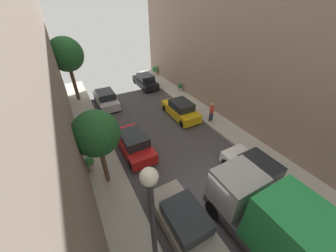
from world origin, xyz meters
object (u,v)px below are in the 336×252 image
at_px(delivery_truck, 289,238).
at_px(street_tree_0, 96,134).
at_px(parked_car_left_3, 106,99).
at_px(lamp_post, 153,223).
at_px(potted_plant_1, 90,163).
at_px(parked_car_right_2, 256,171).
at_px(parked_car_left_1, 184,222).
at_px(potted_plant_2, 155,70).
at_px(parked_car_left_2, 134,143).
at_px(parked_car_right_4, 145,81).
at_px(parked_car_right_3, 181,110).
at_px(potted_plant_0, 180,87).
at_px(street_tree_2, 66,55).
at_px(pedestrian, 212,111).

height_order(delivery_truck, street_tree_0, street_tree_0).
distance_m(parked_car_left_3, lamp_post, 15.97).
bearing_deg(potted_plant_1, lamp_post, -80.50).
xyz_separation_m(parked_car_right_2, lamp_post, (-7.30, -1.60, 3.32)).
relative_size(potted_plant_1, lamp_post, 0.16).
xyz_separation_m(parked_car_left_1, potted_plant_2, (8.27, 20.29, 0.07)).
relative_size(parked_car_left_3, lamp_post, 0.70).
bearing_deg(parked_car_left_2, parked_car_right_4, 62.94).
bearing_deg(parked_car_right_3, parked_car_left_3, 134.39).
relative_size(parked_car_right_2, potted_plant_0, 4.88).
bearing_deg(parked_car_left_3, parked_car_left_1, -90.00).
height_order(street_tree_2, lamp_post, street_tree_2).
bearing_deg(parked_car_left_2, potted_plant_2, 59.17).
distance_m(street_tree_0, street_tree_2, 12.50).
bearing_deg(parked_car_left_2, parked_car_right_2, -47.49).
height_order(parked_car_left_2, delivery_truck, delivery_truck).
distance_m(street_tree_0, lamp_post, 5.70).
relative_size(parked_car_left_2, parked_car_right_4, 1.00).
bearing_deg(parked_car_left_3, potted_plant_0, -5.00).
xyz_separation_m(delivery_truck, street_tree_0, (-5.06, 7.45, 1.79)).
height_order(potted_plant_1, lamp_post, lamp_post).
bearing_deg(parked_car_left_1, parked_car_right_2, 5.68).
bearing_deg(street_tree_0, parked_car_right_2, -27.61).
relative_size(parked_car_left_3, parked_car_right_4, 1.00).
bearing_deg(potted_plant_2, street_tree_0, -124.12).
distance_m(parked_car_left_3, pedestrian, 10.49).
distance_m(parked_car_right_2, street_tree_0, 9.21).
xyz_separation_m(parked_car_right_2, pedestrian, (1.83, 6.31, 0.35)).
bearing_deg(parked_car_right_2, potted_plant_1, 147.33).
distance_m(delivery_truck, pedestrian, 10.73).
distance_m(parked_car_right_3, pedestrian, 2.79).
bearing_deg(lamp_post, pedestrian, 40.91).
xyz_separation_m(parked_car_left_2, lamp_post, (-1.90, -7.49, 3.32)).
xyz_separation_m(parked_car_left_1, potted_plant_1, (-3.08, 5.97, -0.01)).
relative_size(parked_car_right_4, street_tree_2, 0.68).
height_order(parked_car_right_2, street_tree_2, street_tree_2).
bearing_deg(parked_car_left_3, pedestrian, -46.38).
bearing_deg(street_tree_0, potted_plant_2, 55.88).
xyz_separation_m(parked_car_right_3, lamp_post, (-7.30, -9.99, 3.32)).
relative_size(delivery_truck, lamp_post, 1.11).
distance_m(parked_car_left_3, parked_car_right_3, 7.72).
bearing_deg(potted_plant_0, potted_plant_1, -145.82).
bearing_deg(lamp_post, parked_car_left_2, 75.77).
bearing_deg(potted_plant_1, parked_car_left_2, 8.43).
xyz_separation_m(pedestrian, potted_plant_0, (1.09, 6.86, -0.45)).
height_order(parked_car_right_3, delivery_truck, delivery_truck).
relative_size(street_tree_0, potted_plant_0, 5.39).
xyz_separation_m(delivery_truck, potted_plant_0, (5.62, 16.56, -1.16)).
distance_m(parked_car_left_2, potted_plant_0, 11.06).
distance_m(potted_plant_0, lamp_post, 18.29).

